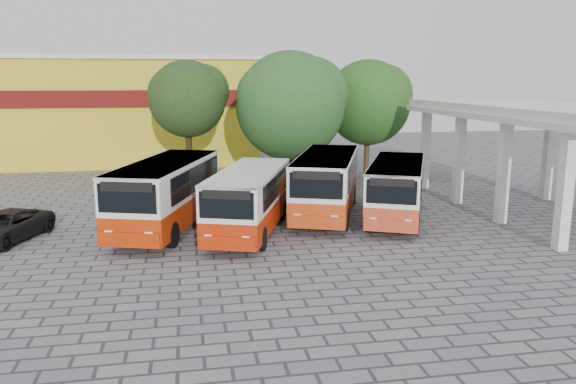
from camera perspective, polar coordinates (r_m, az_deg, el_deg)
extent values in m
plane|color=slate|center=(23.40, 6.26, -5.08)|extent=(90.00, 90.00, 0.00)
cube|color=silver|center=(24.14, 26.34, 0.39)|extent=(0.45, 0.45, 5.00)
cube|color=silver|center=(35.29, 13.80, 4.41)|extent=(0.45, 0.45, 5.00)
cube|color=silver|center=(37.75, 21.19, 4.41)|extent=(0.45, 0.45, 5.00)
cube|color=silver|center=(30.65, 23.60, 7.84)|extent=(6.60, 15.60, 0.40)
cube|color=silver|center=(30.67, 23.55, 7.18)|extent=(6.80, 15.80, 0.30)
cube|color=gold|center=(47.76, -15.85, 7.88)|extent=(20.00, 10.00, 8.00)
cube|color=#590C0A|center=(42.64, -16.58, 9.07)|extent=(20.00, 0.20, 1.20)
cube|color=silver|center=(47.72, -16.13, 12.85)|extent=(20.40, 10.40, 0.30)
cube|color=#AB2200|center=(25.61, -12.15, -1.62)|extent=(4.98, 8.78, 1.10)
cube|color=silver|center=(25.35, -12.27, 1.30)|extent=(4.98, 8.78, 1.54)
cube|color=silver|center=(25.24, -12.34, 2.88)|extent=(5.03, 8.79, 0.13)
cube|color=black|center=(25.43, -15.16, 1.22)|extent=(2.18, 6.62, 1.10)
cube|color=black|center=(25.33, -9.38, 1.43)|extent=(2.18, 6.62, 1.10)
cube|color=black|center=(21.21, -12.62, -0.64)|extent=(2.17, 0.74, 1.10)
cube|color=black|center=(21.12, -12.67, 0.53)|extent=(1.92, 0.67, 0.36)
cylinder|color=black|center=(23.14, -15.11, -4.25)|extent=(0.29, 1.05, 1.05)
cylinder|color=black|center=(23.05, -9.47, -4.07)|extent=(0.29, 1.05, 1.05)
cylinder|color=black|center=(28.43, -14.24, -1.30)|extent=(0.29, 1.05, 1.05)
cylinder|color=black|center=(28.36, -9.66, -1.14)|extent=(0.29, 1.05, 1.05)
cube|color=#AB1D00|center=(24.51, -3.91, -2.18)|extent=(4.66, 7.98, 1.00)
cube|color=silver|center=(24.25, -3.95, 0.59)|extent=(4.66, 7.98, 1.41)
cube|color=silver|center=(24.14, -3.97, 2.09)|extent=(4.70, 8.00, 0.11)
cube|color=black|center=(24.15, -6.71, 0.53)|extent=(2.10, 5.99, 1.00)
cube|color=black|center=(24.40, -1.23, 0.72)|extent=(2.10, 5.99, 1.00)
cube|color=black|center=(20.51, -2.75, -1.37)|extent=(1.96, 0.72, 1.00)
cube|color=black|center=(20.43, -2.76, -0.27)|extent=(1.74, 0.65, 0.33)
cylinder|color=black|center=(22.12, -5.84, -4.76)|extent=(0.27, 0.96, 0.96)
cylinder|color=black|center=(22.37, -0.54, -4.52)|extent=(0.27, 0.96, 0.96)
cylinder|color=black|center=(26.93, -6.68, -1.83)|extent=(0.27, 0.96, 0.96)
cylinder|color=black|center=(27.13, -2.32, -1.66)|extent=(0.27, 0.96, 0.96)
cube|color=#B4340B|center=(27.61, 3.92, -0.46)|extent=(5.22, 8.67, 1.09)
cube|color=silver|center=(27.37, 3.96, 2.22)|extent=(5.22, 8.67, 1.53)
cube|color=silver|center=(27.27, 3.98, 3.68)|extent=(5.27, 8.69, 0.12)
cube|color=black|center=(27.09, 1.36, 2.18)|extent=(2.42, 6.46, 1.09)
cube|color=black|center=(27.71, 6.50, 2.32)|extent=(2.42, 6.46, 1.09)
cube|color=black|center=(23.40, 6.46, 0.63)|extent=(2.12, 0.82, 1.09)
cube|color=black|center=(23.32, 6.49, 1.69)|extent=(1.88, 0.74, 0.35)
cylinder|color=black|center=(24.89, 2.92, -2.78)|extent=(0.29, 1.04, 1.04)
cylinder|color=black|center=(25.48, 7.85, -2.53)|extent=(0.29, 1.04, 1.04)
cylinder|color=black|center=(30.04, 0.57, -0.28)|extent=(0.29, 1.04, 1.04)
cylinder|color=black|center=(30.54, 4.72, -0.12)|extent=(0.29, 1.04, 1.04)
cube|color=#B43A1C|center=(27.31, 10.91, -0.95)|extent=(5.22, 7.87, 1.00)
cube|color=silver|center=(27.08, 11.01, 1.53)|extent=(5.22, 7.87, 1.40)
cube|color=silver|center=(26.98, 11.06, 2.87)|extent=(5.26, 7.89, 0.11)
cube|color=black|center=(26.69, 8.68, 1.49)|extent=(2.64, 5.74, 1.00)
cube|color=black|center=(27.52, 13.27, 1.62)|extent=(2.64, 5.74, 1.00)
cube|color=black|center=(23.62, 14.35, -0.03)|extent=(1.88, 0.89, 1.00)
cube|color=black|center=(23.55, 14.40, 0.92)|extent=(1.67, 0.80, 0.32)
cylinder|color=black|center=(24.80, 10.71, -3.13)|extent=(0.27, 0.95, 0.95)
cylinder|color=black|center=(25.59, 15.02, -2.86)|extent=(0.27, 0.95, 0.95)
cylinder|color=black|center=(29.34, 7.28, -0.75)|extent=(0.27, 0.95, 0.95)
cylinder|color=black|center=(30.01, 11.03, -0.59)|extent=(0.27, 0.95, 0.95)
cylinder|color=#36240F|center=(36.18, -10.00, 3.74)|extent=(0.41, 0.41, 3.76)
sphere|color=black|center=(35.88, -10.19, 9.30)|extent=(4.79, 4.79, 4.79)
sphere|color=black|center=(36.19, -8.68, 10.13)|extent=(3.36, 3.36, 3.36)
sphere|color=black|center=(35.68, -11.58, 9.82)|extent=(3.12, 3.12, 3.12)
cylinder|color=#3A2B1A|center=(35.80, 0.22, 3.88)|extent=(0.45, 0.45, 3.82)
sphere|color=#1F4B19|center=(35.53, 0.23, 8.74)|extent=(6.83, 6.83, 6.83)
sphere|color=#1F4B19|center=(36.07, 2.30, 9.86)|extent=(4.78, 4.78, 4.78)
sphere|color=#1F4B19|center=(35.11, -1.66, 9.54)|extent=(4.44, 4.44, 4.44)
cylinder|color=#483221|center=(40.10, 8.00, 4.51)|extent=(0.39, 0.39, 3.70)
sphere|color=#1C4711|center=(39.85, 8.13, 8.98)|extent=(5.92, 5.92, 5.92)
sphere|color=#1C4711|center=(40.50, 9.63, 9.81)|extent=(4.15, 4.15, 4.15)
sphere|color=#1C4711|center=(39.33, 6.78, 9.63)|extent=(3.85, 3.85, 3.85)
imported|color=black|center=(26.02, -26.81, -3.15)|extent=(3.53, 4.93, 1.25)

